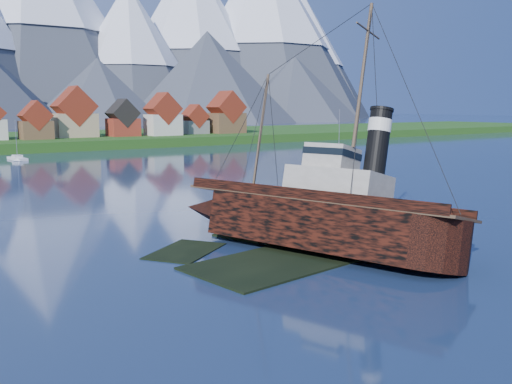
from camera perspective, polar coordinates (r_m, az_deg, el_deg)
ground at (r=54.45m, az=4.35°, el=-5.92°), size 1400.00×1400.00×0.00m
shoal at (r=57.24m, az=4.39°, el=-5.55°), size 31.71×21.24×1.14m
seawall at (r=176.74m, az=-23.48°, el=3.49°), size 600.00×2.50×2.00m
tugboat_wreck at (r=55.30m, az=4.93°, el=-2.37°), size 7.32×31.52×24.98m
sailboat_d at (r=163.72m, az=8.27°, el=3.87°), size 7.55×9.38×13.28m
sailboat_e at (r=157.22m, az=-22.75°, el=3.07°), size 3.36×9.28×10.52m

